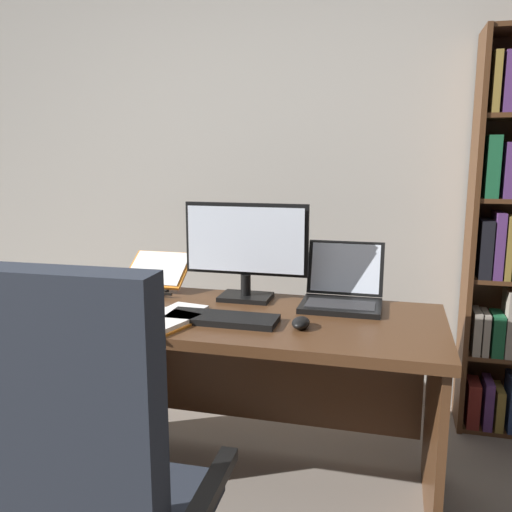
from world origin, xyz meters
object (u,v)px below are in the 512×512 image
Objects in this scene: monitor at (246,250)px; reading_stand_with_book at (156,273)px; desk at (250,358)px; open_binder at (131,316)px; keyboard at (222,319)px; notepad at (180,311)px; office_chair at (93,510)px; laptop at (342,293)px; computer_mouse at (301,323)px; pen at (184,309)px.

monitor is 0.47m from reading_stand_with_book.
open_binder is at bearing -149.74° from desk.
keyboard is 2.00× the size of notepad.
office_chair is 2.69× the size of keyboard.
laptop is 1.14× the size of reading_stand_with_book.
computer_mouse is at bearing 0.00° from keyboard.
notepad is 0.02m from pen.
desk is 0.62m from reading_stand_with_book.
notepad is at bearing -52.34° from reading_stand_with_book.
keyboard reaches higher than desk.
reading_stand_with_book is at bearing 127.66° from notepad.
monitor is at bearing -7.36° from reading_stand_with_book.
keyboard and open_binder have the same top height.
computer_mouse reaches higher than desk.
monitor is at bearing 83.66° from office_chair.
monitor reaches higher than pen.
open_binder is at bearing 108.38° from office_chair.
laptop is 0.54m from keyboard.
open_binder reaches higher than pen.
monitor reaches higher than office_chair.
computer_mouse is (0.30, -0.34, -0.20)m from monitor.
reading_stand_with_book is (-0.86, 0.05, 0.03)m from laptop.
reading_stand_with_book is (-0.45, 0.06, -0.14)m from monitor.
office_chair is at bearing -114.88° from laptop.
computer_mouse is at bearing -48.22° from monitor.
laptop is at bearing 23.86° from notepad.
reading_stand_with_book is 1.38× the size of notepad.
open_binder is 0.21m from pen.
laptop is 0.37m from computer_mouse.
pen reaches higher than notepad.
monitor is 1.65× the size of laptop.
keyboard is (0.10, 0.76, 0.28)m from office_chair.
computer_mouse is 0.65m from open_binder.
office_chair is 2.09× the size of monitor.
computer_mouse is at bearing -38.31° from desk.
open_binder is at bearing -171.94° from keyboard.
desk is 5.31× the size of reading_stand_with_book.
reading_stand_with_book reaches higher than computer_mouse.
monitor is 0.49m from computer_mouse.
office_chair is at bearing -117.57° from computer_mouse.
notepad is (-0.10, 0.84, 0.28)m from office_chair.
keyboard is 0.20m from pen.
monitor is at bearing -178.70° from laptop.
office_chair is at bearing -97.38° from keyboard.
desk is 0.53m from open_binder.
office_chair reaches higher than open_binder.
laptop is 1.56× the size of notepad.
pen is (-0.24, -0.12, 0.23)m from desk.
pen reaches higher than desk.
open_binder is (-0.35, -0.05, -0.00)m from keyboard.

